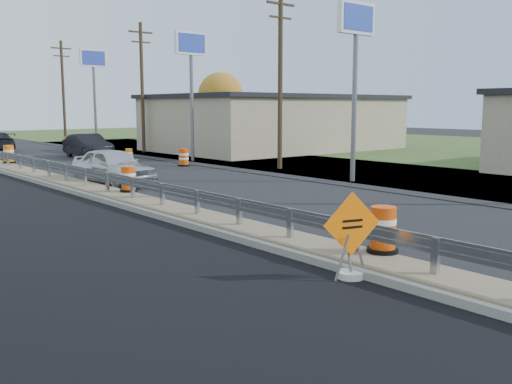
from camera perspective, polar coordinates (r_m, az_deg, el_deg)
ground at (r=17.04m, az=-5.87°, el=-2.93°), size 140.00×140.00×0.00m
grass_verge_far at (r=46.13m, az=18.79°, el=3.90°), size 40.00×120.00×0.03m
median at (r=23.99m, az=-16.67°, el=0.35°), size 1.60×55.00×0.23m
guardrail at (r=24.83m, az=-17.65°, el=2.01°), size 0.10×46.15×0.72m
retail_building_near at (r=45.47m, az=1.90°, el=7.00°), size 18.50×12.50×4.27m
pylon_sign_south at (r=26.22m, az=9.97°, el=15.20°), size 2.20×0.30×7.90m
pylon_sign_mid at (r=35.98m, az=-6.52°, el=13.43°), size 2.20×0.30×7.90m
pylon_sign_north at (r=48.23m, az=-15.95°, el=11.90°), size 2.20×0.30×7.90m
utility_pole_smid at (r=30.97m, az=2.44°, el=11.41°), size 1.90×0.26×9.40m
utility_pole_nmid at (r=43.24m, az=-11.32°, el=10.44°), size 1.90×0.26×9.40m
utility_pole_north at (r=56.83m, az=-18.72°, el=9.66°), size 1.90×0.26×9.40m
tree_far_yellow at (r=59.50m, az=-3.58°, el=9.64°), size 4.62×4.62×6.86m
caution_sign at (r=11.45m, az=9.48°, el=-6.43°), size 1.21×0.53×1.74m
barrel_median_near at (r=12.70m, az=12.58°, el=-3.77°), size 0.69×0.69×1.01m
barrel_median_mid at (r=21.76m, az=-12.64°, el=1.22°), size 0.64×0.64×0.94m
barrel_median_far at (r=34.99m, az=-23.48°, el=3.46°), size 0.68×0.68×1.00m
barrel_shoulder_near at (r=32.91m, az=-7.24°, el=3.42°), size 0.68×0.68×1.00m
barrel_shoulder_mid at (r=36.01m, az=-12.57°, el=3.58°), size 0.56×0.56×0.82m
barrel_shoulder_far at (r=50.35m, az=-18.36°, el=4.75°), size 0.61×0.61×0.89m
car_silver at (r=25.69m, az=-14.08°, el=2.52°), size 2.32×4.83×1.59m
car_dark_mid at (r=39.68m, az=-16.45°, el=4.46°), size 1.71×4.83×1.59m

